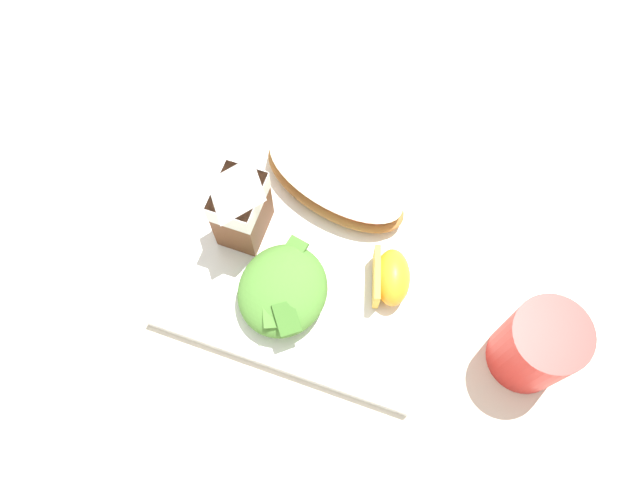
% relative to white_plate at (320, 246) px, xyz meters
% --- Properties ---
extents(ground, '(3.00, 3.00, 0.00)m').
position_rel_white_plate_xyz_m(ground, '(0.00, 0.00, -0.01)').
color(ground, beige).
extents(white_plate, '(0.28, 0.28, 0.02)m').
position_rel_white_plate_xyz_m(white_plate, '(0.00, 0.00, 0.00)').
color(white_plate, white).
rests_on(white_plate, ground).
extents(cheesy_pizza_bread, '(0.12, 0.18, 0.04)m').
position_rel_white_plate_xyz_m(cheesy_pizza_bread, '(0.07, 0.01, 0.03)').
color(cheesy_pizza_bread, '#A87038').
rests_on(cheesy_pizza_bread, white_plate).
extents(green_salad_pile, '(0.11, 0.09, 0.04)m').
position_rel_white_plate_xyz_m(green_salad_pile, '(-0.07, 0.02, 0.03)').
color(green_salad_pile, '#4C8433').
rests_on(green_salad_pile, white_plate).
extents(milk_carton, '(0.06, 0.04, 0.11)m').
position_rel_white_plate_xyz_m(milk_carton, '(-0.01, 0.08, 0.07)').
color(milk_carton, brown).
rests_on(milk_carton, white_plate).
extents(orange_wedge_front, '(0.07, 0.05, 0.04)m').
position_rel_white_plate_xyz_m(orange_wedge_front, '(-0.02, -0.08, 0.03)').
color(orange_wedge_front, orange).
rests_on(orange_wedge_front, white_plate).
extents(drinking_red_cup, '(0.07, 0.07, 0.10)m').
position_rel_white_plate_xyz_m(drinking_red_cup, '(-0.04, -0.23, 0.04)').
color(drinking_red_cup, red).
rests_on(drinking_red_cup, ground).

